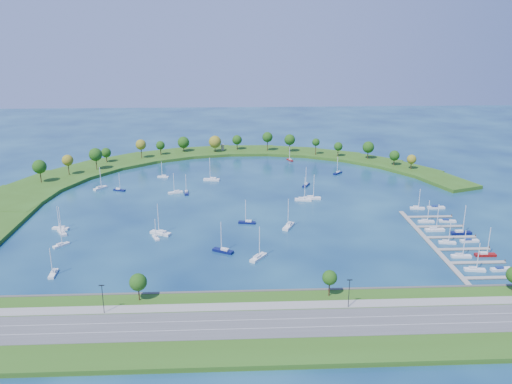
{
  "coord_description": "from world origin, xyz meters",
  "views": [
    {
      "loc": [
        -7.7,
        -266.15,
        90.21
      ],
      "look_at": [
        5.0,
        5.0,
        4.0
      ],
      "focal_mm": 36.51,
      "sensor_mm": 36.0,
      "label": 1
    }
  ],
  "objects_px": {
    "moored_boat_20": "(161,232)",
    "docked_boat_6": "(435,229)",
    "moored_boat_5": "(186,192)",
    "moored_boat_9": "(247,222)",
    "docked_boat_0": "(475,269)",
    "docked_boat_3": "(485,254)",
    "moored_boat_2": "(61,244)",
    "moored_boat_11": "(258,257)",
    "docked_boat_11": "(436,207)",
    "moored_boat_18": "(290,159)",
    "moored_boat_19": "(62,232)",
    "dock_system": "(447,243)",
    "moored_boat_13": "(289,225)",
    "moored_boat_0": "(338,172)",
    "moored_boat_15": "(100,187)",
    "moored_boat_8": "(312,197)",
    "docked_boat_1": "(501,269)",
    "docked_boat_4": "(447,242)",
    "docked_boat_10": "(417,207)",
    "moored_boat_3": "(61,228)",
    "docked_boat_9": "(447,221)",
    "harbor_tower": "(223,147)",
    "docked_boat_8": "(426,221)",
    "moored_boat_6": "(156,237)",
    "moored_boat_1": "(163,176)",
    "moored_boat_4": "(212,179)",
    "docked_boat_5": "(469,241)",
    "moored_boat_12": "(119,189)",
    "moored_boat_7": "(223,250)",
    "moored_boat_16": "(53,273)",
    "docked_boat_2": "(461,255)",
    "docked_boat_7": "(461,232)",
    "moored_boat_14": "(306,184)",
    "moored_boat_10": "(176,192)"
  },
  "relations": [
    {
      "from": "moored_boat_9",
      "to": "docked_boat_9",
      "type": "xyz_separation_m",
      "value": [
        97.0,
        -2.55,
        -0.3
      ]
    },
    {
      "from": "docked_boat_9",
      "to": "docked_boat_5",
      "type": "bearing_deg",
      "value": -80.45
    },
    {
      "from": "moored_boat_5",
      "to": "moored_boat_9",
      "type": "distance_m",
      "value": 58.82
    },
    {
      "from": "moored_boat_13",
      "to": "moored_boat_0",
      "type": "bearing_deg",
      "value": -179.06
    },
    {
      "from": "moored_boat_10",
      "to": "docked_boat_5",
      "type": "height_order",
      "value": "moored_boat_10"
    },
    {
      "from": "moored_boat_8",
      "to": "docked_boat_8",
      "type": "xyz_separation_m",
      "value": [
        49.87,
        -38.2,
        -0.08
      ]
    },
    {
      "from": "moored_boat_19",
      "to": "dock_system",
      "type": "bearing_deg",
      "value": -127.92
    },
    {
      "from": "moored_boat_3",
      "to": "docked_boat_6",
      "type": "distance_m",
      "value": 174.12
    },
    {
      "from": "moored_boat_18",
      "to": "docked_boat_9",
      "type": "distance_m",
      "value": 139.74
    },
    {
      "from": "moored_boat_3",
      "to": "docked_boat_11",
      "type": "distance_m",
      "value": 187.31
    },
    {
      "from": "moored_boat_20",
      "to": "docked_boat_6",
      "type": "xyz_separation_m",
      "value": [
        126.32,
        -1.7,
        -0.05
      ]
    },
    {
      "from": "docked_boat_0",
      "to": "docked_boat_8",
      "type": "xyz_separation_m",
      "value": [
        0.01,
        52.43,
        -0.01
      ]
    },
    {
      "from": "harbor_tower",
      "to": "docked_boat_1",
      "type": "relative_size",
      "value": 0.53
    },
    {
      "from": "moored_boat_8",
      "to": "docked_boat_3",
      "type": "distance_m",
      "value": 98.17
    },
    {
      "from": "docked_boat_1",
      "to": "moored_boat_19",
      "type": "bearing_deg",
      "value": 160.26
    },
    {
      "from": "docked_boat_0",
      "to": "docked_boat_3",
      "type": "xyz_separation_m",
      "value": [
        10.49,
        13.2,
        0.03
      ]
    },
    {
      "from": "moored_boat_12",
      "to": "docked_boat_3",
      "type": "bearing_deg",
      "value": -8.37
    },
    {
      "from": "harbor_tower",
      "to": "docked_boat_5",
      "type": "bearing_deg",
      "value": -57.73
    },
    {
      "from": "docked_boat_11",
      "to": "moored_boat_18",
      "type": "bearing_deg",
      "value": 122.4
    },
    {
      "from": "moored_boat_1",
      "to": "docked_boat_4",
      "type": "distance_m",
      "value": 176.28
    },
    {
      "from": "docked_boat_3",
      "to": "docked_boat_9",
      "type": "bearing_deg",
      "value": 91.35
    },
    {
      "from": "moored_boat_6",
      "to": "moored_boat_16",
      "type": "xyz_separation_m",
      "value": [
        -34.15,
        -34.15,
        0.04
      ]
    },
    {
      "from": "moored_boat_5",
      "to": "moored_boat_9",
      "type": "bearing_deg",
      "value": 28.04
    },
    {
      "from": "docked_boat_3",
      "to": "moored_boat_12",
      "type": "bearing_deg",
      "value": 151.27
    },
    {
      "from": "moored_boat_2",
      "to": "moored_boat_11",
      "type": "distance_m",
      "value": 86.14
    },
    {
      "from": "moored_boat_1",
      "to": "docked_boat_8",
      "type": "bearing_deg",
      "value": 158.67
    },
    {
      "from": "moored_boat_0",
      "to": "moored_boat_11",
      "type": "bearing_deg",
      "value": 19.51
    },
    {
      "from": "moored_boat_2",
      "to": "docked_boat_3",
      "type": "distance_m",
      "value": 179.09
    },
    {
      "from": "moored_boat_19",
      "to": "docked_boat_8",
      "type": "distance_m",
      "value": 171.72
    },
    {
      "from": "docked_boat_8",
      "to": "docked_boat_9",
      "type": "bearing_deg",
      "value": 3.67
    },
    {
      "from": "moored_boat_4",
      "to": "docked_boat_3",
      "type": "relative_size",
      "value": 1.14
    },
    {
      "from": "docked_boat_11",
      "to": "moored_boat_11",
      "type": "bearing_deg",
      "value": -148.26
    },
    {
      "from": "harbor_tower",
      "to": "moored_boat_13",
      "type": "bearing_deg",
      "value": -77.85
    },
    {
      "from": "moored_boat_15",
      "to": "moored_boat_18",
      "type": "bearing_deg",
      "value": -26.15
    },
    {
      "from": "moored_boat_9",
      "to": "docked_boat_2",
      "type": "relative_size",
      "value": 1.02
    },
    {
      "from": "moored_boat_2",
      "to": "moored_boat_13",
      "type": "distance_m",
      "value": 101.95
    },
    {
      "from": "moored_boat_2",
      "to": "moored_boat_14",
      "type": "distance_m",
      "value": 144.78
    },
    {
      "from": "docked_boat_4",
      "to": "docked_boat_10",
      "type": "bearing_deg",
      "value": 96.03
    },
    {
      "from": "docked_boat_8",
      "to": "moored_boat_6",
      "type": "bearing_deg",
      "value": -171.09
    },
    {
      "from": "dock_system",
      "to": "docked_boat_9",
      "type": "relative_size",
      "value": 9.86
    },
    {
      "from": "moored_boat_0",
      "to": "docked_boat_10",
      "type": "bearing_deg",
      "value": 65.83
    },
    {
      "from": "moored_boat_7",
      "to": "docked_boat_11",
      "type": "relative_size",
      "value": 1.52
    },
    {
      "from": "docked_boat_0",
      "to": "moored_boat_18",
      "type": "bearing_deg",
      "value": 115.69
    },
    {
      "from": "moored_boat_8",
      "to": "docked_boat_6",
      "type": "xyz_separation_m",
      "value": [
        49.85,
        -49.22,
        -0.03
      ]
    },
    {
      "from": "moored_boat_20",
      "to": "docked_boat_6",
      "type": "bearing_deg",
      "value": -153.65
    },
    {
      "from": "docked_boat_7",
      "to": "moored_boat_14",
      "type": "bearing_deg",
      "value": 125.14
    },
    {
      "from": "harbor_tower",
      "to": "docked_boat_3",
      "type": "relative_size",
      "value": 0.35
    },
    {
      "from": "moored_boat_20",
      "to": "moored_boat_14",
      "type": "bearing_deg",
      "value": -109.52
    },
    {
      "from": "moored_boat_19",
      "to": "docked_boat_11",
      "type": "relative_size",
      "value": 1.43
    },
    {
      "from": "moored_boat_9",
      "to": "docked_boat_11",
      "type": "xyz_separation_m",
      "value": [
        98.89,
        16.96,
        -0.25
      ]
    }
  ]
}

